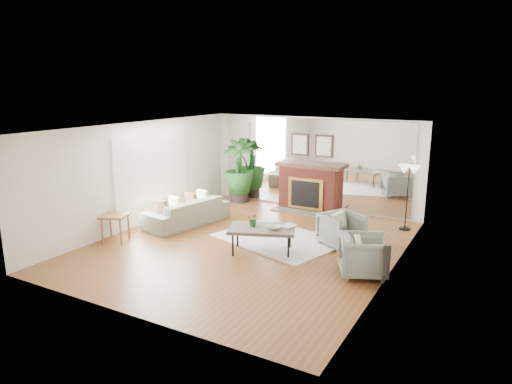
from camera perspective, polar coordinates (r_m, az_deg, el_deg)
The scene contains 18 objects.
ground at distance 9.82m, azimuth -0.99°, elevation -6.62°, with size 7.00×7.00×0.00m, color brown.
wall_left at distance 11.24m, azimuth -14.32°, elevation 2.14°, with size 0.02×7.00×2.50m, color silver.
wall_right at distance 8.41m, azimuth 16.88°, elevation -1.70°, with size 0.02×7.00×2.50m, color silver.
wall_back at distance 12.55m, azimuth 7.04°, elevation 3.58°, with size 6.00×0.02×2.50m, color silver.
mirror_panel at distance 12.53m, azimuth 7.00°, elevation 3.57°, with size 5.40×0.04×2.40m, color silver.
window_panel at distance 11.49m, azimuth -12.87°, elevation 2.96°, with size 0.04×2.40×1.50m, color #B2E09E.
fireplace at distance 12.45m, azimuth 6.56°, elevation 0.75°, with size 1.85×0.83×2.05m.
area_rug at distance 10.13m, azimuth 2.76°, elevation -5.91°, with size 2.57×1.84×0.03m, color silver.
coffee_table at distance 9.24m, azimuth 0.76°, elevation -4.72°, with size 1.52×1.21×0.53m.
sofa at distance 11.26m, azimuth -8.63°, elevation -2.46°, with size 2.17×0.85×0.63m, color slate.
armchair_back at distance 9.80m, azimuth 10.63°, elevation -4.67°, with size 0.77×0.79×0.72m, color slate.
armchair_front at distance 8.41m, azimuth 13.29°, elevation -7.77°, with size 0.79×0.82×0.74m, color slate.
side_table at distance 10.36m, azimuth -17.23°, elevation -3.25°, with size 0.68×0.68×0.60m.
potted_ficus at distance 13.19m, azimuth -2.15°, elevation 2.94°, with size 1.11×1.11×1.83m.
floor_lamp at distance 11.08m, azimuth 18.57°, elevation 2.06°, with size 0.50×0.28×1.54m.
tabletop_plant at distance 9.28m, azimuth -0.33°, elevation -3.48°, with size 0.24×0.21×0.27m, color #296525.
fruit_bowl at distance 9.12m, azimuth 2.20°, elevation -4.44°, with size 0.29×0.29×0.07m, color olive.
book at distance 9.36m, azimuth 3.48°, elevation -4.14°, with size 0.23×0.32×0.02m, color olive.
Camera 1 is at (4.65, -7.98, 3.34)m, focal length 32.00 mm.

